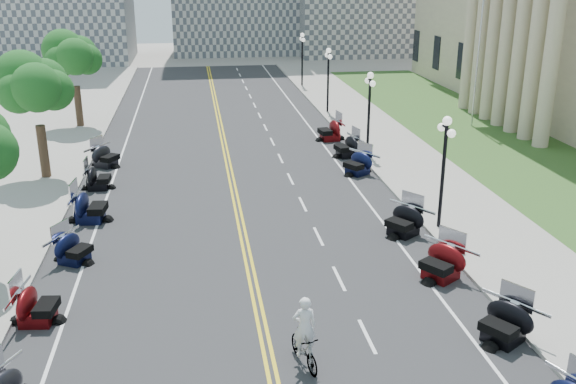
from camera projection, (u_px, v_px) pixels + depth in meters
name	position (u px, v px, depth m)	size (l,w,h in m)	color
ground	(253.00, 285.00, 23.43)	(160.00, 160.00, 0.00)	gray
road	(235.00, 194.00, 32.76)	(16.00, 90.00, 0.01)	#333335
centerline_yellow_a	(232.00, 194.00, 32.74)	(0.12, 90.00, 0.00)	yellow
centerline_yellow_b	(237.00, 194.00, 32.77)	(0.12, 90.00, 0.00)	yellow
edge_line_north	(356.00, 188.00, 33.65)	(0.12, 90.00, 0.00)	white
edge_line_south	(106.00, 200.00, 31.87)	(0.12, 90.00, 0.00)	white
lane_dash_5	(367.00, 336.00, 20.14)	(0.12, 2.00, 0.00)	white
lane_dash_6	(339.00, 278.00, 23.87)	(0.12, 2.00, 0.00)	white
lane_dash_7	(318.00, 236.00, 27.60)	(0.12, 2.00, 0.00)	white
lane_dash_8	(303.00, 204.00, 31.34)	(0.12, 2.00, 0.00)	white
lane_dash_9	(290.00, 179.00, 35.07)	(0.12, 2.00, 0.00)	white
lane_dash_10	(280.00, 158.00, 38.80)	(0.12, 2.00, 0.00)	white
lane_dash_11	(272.00, 142.00, 42.53)	(0.12, 2.00, 0.00)	white
lane_dash_12	(265.00, 127.00, 46.26)	(0.12, 2.00, 0.00)	white
lane_dash_13	(260.00, 115.00, 49.99)	(0.12, 2.00, 0.00)	white
lane_dash_14	(255.00, 105.00, 53.73)	(0.12, 2.00, 0.00)	white
lane_dash_15	(250.00, 96.00, 57.46)	(0.12, 2.00, 0.00)	white
lane_dash_16	(246.00, 88.00, 61.19)	(0.12, 2.00, 0.00)	white
lane_dash_17	(243.00, 81.00, 64.92)	(0.12, 2.00, 0.00)	white
lane_dash_18	(240.00, 75.00, 68.65)	(0.12, 2.00, 0.00)	white
lane_dash_19	(237.00, 69.00, 72.39)	(0.12, 2.00, 0.00)	white
sidewalk_north	(431.00, 183.00, 34.19)	(5.00, 90.00, 0.15)	#9E9991
sidewalk_south	(19.00, 203.00, 31.28)	(5.00, 90.00, 0.15)	#9E9991
lawn	(489.00, 141.00, 42.64)	(9.00, 60.00, 0.10)	#356023
street_lamp_2	(443.00, 173.00, 27.49)	(0.50, 1.20, 4.90)	black
street_lamp_3	(369.00, 114.00, 38.69)	(0.50, 1.20, 4.90)	black
street_lamp_4	(328.00, 81.00, 49.88)	(0.50, 1.20, 4.90)	black
street_lamp_5	(302.00, 60.00, 61.08)	(0.50, 1.20, 4.90)	black
flagpole	(478.00, 57.00, 44.79)	(1.10, 0.20, 10.00)	silver
tree_3	(36.00, 93.00, 33.53)	(4.80, 4.80, 9.20)	#235619
tree_4	(74.00, 61.00, 44.72)	(4.80, 4.80, 9.20)	#235619
motorcycle_n_4	(505.00, 321.00, 19.68)	(2.01, 2.01, 1.41)	black
motorcycle_n_5	(442.00, 261.00, 23.66)	(2.09, 2.09, 1.47)	#590A0C
motorcycle_n_6	(404.00, 219.00, 27.55)	(2.05, 2.05, 1.44)	black
motorcycle_n_8	(358.00, 162.00, 35.66)	(2.00, 2.00, 1.40)	black
motorcycle_n_9	(347.00, 145.00, 38.93)	(2.06, 2.06, 1.44)	black
motorcycle_n_10	(330.00, 129.00, 42.65)	(2.19, 2.19, 1.53)	#590A0C
motorcycle_s_5	(36.00, 304.00, 20.72)	(1.97, 1.97, 1.38)	#590A0C
motorcycle_s_6	(73.00, 247.00, 24.99)	(1.85, 1.85, 1.30)	black
motorcycle_s_7	(90.00, 205.00, 29.00)	(2.23, 2.23, 1.56)	black
motorcycle_s_8	(98.00, 177.00, 33.30)	(1.92, 1.92, 1.34)	black
motorcycle_s_9	(105.00, 155.00, 37.01)	(2.00, 2.00, 1.40)	black
bicycle	(304.00, 349.00, 18.50)	(0.51, 1.81, 1.09)	#A51414
cyclist_rider	(305.00, 304.00, 18.01)	(0.69, 0.45, 1.89)	white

